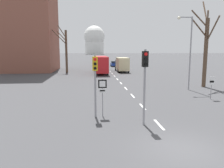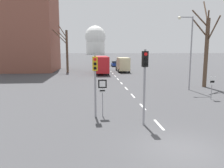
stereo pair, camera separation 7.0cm
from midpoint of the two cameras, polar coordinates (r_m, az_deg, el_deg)
The scene contains 24 objects.
ground_plane at distance 11.35m, azimuth 17.78°, elevation -15.91°, with size 800.00×800.00×0.00m, color #424244.
lane_stripe_0 at distance 14.40m, azimuth 12.30°, elevation -10.32°, with size 0.16×2.00×0.01m, color silver.
lane_stripe_1 at distance 18.55m, azimuth 8.14°, elevation -5.88°, with size 0.16×2.00×0.01m, color silver.
lane_stripe_2 at distance 22.84m, azimuth 5.56°, elevation -3.07°, with size 0.16×2.00×0.01m, color silver.
lane_stripe_3 at distance 27.19m, azimuth 3.81°, elevation -1.15°, with size 0.16×2.00×0.01m, color silver.
lane_stripe_4 at distance 31.59m, azimuth 2.54°, elevation 0.25°, with size 0.16×2.00×0.01m, color silver.
lane_stripe_5 at distance 36.01m, azimuth 1.59°, elevation 1.30°, with size 0.16×2.00×0.01m, color silver.
lane_stripe_6 at distance 40.45m, azimuth 0.84°, elevation 2.12°, with size 0.16×2.00×0.01m, color silver.
lane_stripe_7 at distance 44.90m, azimuth 0.24°, elevation 2.77°, with size 0.16×2.00×0.01m, color silver.
lane_stripe_8 at distance 49.36m, azimuth -0.25°, elevation 3.31°, with size 0.16×2.00×0.01m, color silver.
traffic_signal_near_left at distance 15.12m, azimuth -4.30°, elevation 2.60°, with size 0.36×0.34×4.34m.
traffic_signal_centre_tall at distance 13.54m, azimuth 8.69°, elevation 2.91°, with size 0.36×0.34×4.73m.
route_sign_post at distance 15.39m, azimuth -2.37°, elevation -1.80°, with size 0.60×0.08×2.69m.
speed_limit_sign at distance 22.90m, azimuth 24.75°, elevation 0.05°, with size 0.60×0.08×2.25m.
street_lamp_right at distance 27.25m, azimuth 19.48°, elevation 9.31°, with size 1.83×0.36×8.52m.
sedan_near_left at distance 88.41m, azimuth -3.23°, elevation 6.23°, with size 1.75×3.83×1.64m.
sedan_near_right at distance 64.78m, azimuth 0.68°, elevation 5.31°, with size 1.77×4.40×1.61m.
sedan_mid_centre at distance 68.20m, azimuth -3.98°, elevation 5.42°, with size 1.73×4.41×1.47m.
city_bus at distance 45.08m, azimuth -2.73°, elevation 5.39°, with size 2.66×10.80×3.48m.
delivery_truck at distance 48.49m, azimuth 2.85°, elevation 5.21°, with size 2.44×7.20×3.14m.
bare_tree_left_near at distance 47.70m, azimuth -11.80°, elevation 8.81°, with size 3.29×1.93×9.89m.
bare_tree_right_near at distance 30.32m, azimuth 23.43°, elevation 8.85°, with size 3.43×5.14×11.28m.
capitol_dome at distance 269.25m, azimuth -4.34°, elevation 11.34°, with size 24.87×24.87×35.13m.
apartment_block_left at distance 56.38m, azimuth -24.24°, elevation 17.45°, with size 18.00×14.00×27.87m, color brown.
Camera 2 is at (-4.17, -9.47, 4.65)m, focal length 35.00 mm.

